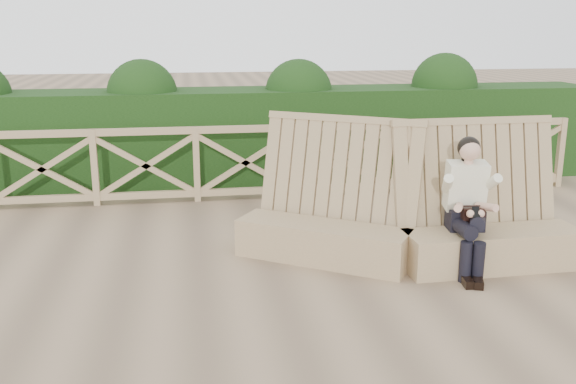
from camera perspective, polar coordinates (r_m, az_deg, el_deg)
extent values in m
plane|color=brown|center=(6.27, -0.72, -8.96)|extent=(60.00, 60.00, 0.00)
cube|color=#8F7652|center=(7.04, 3.10, -4.48)|extent=(1.85, 1.46, 0.41)
cube|color=#8F7652|center=(7.11, 3.96, 0.55)|extent=(1.81, 1.41, 1.53)
cube|color=#8F7652|center=(7.16, 17.66, -4.84)|extent=(1.90, 0.56, 0.41)
cube|color=#8F7652|center=(7.22, 17.01, 0.15)|extent=(1.90, 0.49, 1.53)
cube|color=black|center=(7.02, 15.44, -2.32)|extent=(0.40, 0.31, 0.22)
cube|color=beige|center=(6.98, 15.52, 0.54)|extent=(0.44, 0.34, 0.54)
sphere|color=tan|center=(6.85, 15.86, 3.58)|extent=(0.24, 0.24, 0.21)
sphere|color=black|center=(6.88, 15.78, 3.81)|extent=(0.26, 0.26, 0.23)
cylinder|color=black|center=(6.80, 15.21, -3.02)|extent=(0.21, 0.49, 0.15)
cylinder|color=black|center=(6.85, 16.51, -2.37)|extent=(0.21, 0.49, 0.17)
cylinder|color=black|center=(6.69, 15.49, -6.04)|extent=(0.14, 0.14, 0.41)
cylinder|color=black|center=(6.71, 16.55, -6.06)|extent=(0.14, 0.14, 0.41)
cube|color=black|center=(6.67, 15.62, -7.66)|extent=(0.12, 0.26, 0.08)
cube|color=black|center=(6.68, 16.52, -7.69)|extent=(0.12, 0.26, 0.08)
cube|color=black|center=(6.83, 16.11, -1.94)|extent=(0.24, 0.16, 0.15)
cube|color=black|center=(6.66, 16.39, -1.84)|extent=(0.08, 0.10, 0.12)
cube|color=#8C6E51|center=(9.34, -3.87, 5.62)|extent=(10.10, 0.07, 0.10)
cube|color=#8C6E51|center=(9.53, -3.77, 0.09)|extent=(10.10, 0.07, 0.10)
cube|color=black|center=(10.56, -4.44, 5.01)|extent=(12.00, 1.20, 1.50)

